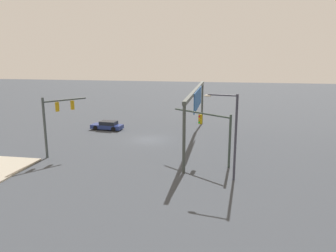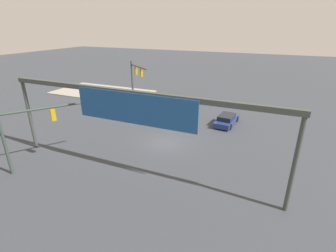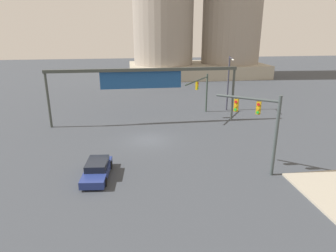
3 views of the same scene
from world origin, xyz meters
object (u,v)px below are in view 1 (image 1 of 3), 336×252
Objects in this scene: traffic_signal_near_corner at (214,127)px; streetlamp_curved_arm at (231,130)px; sedan_car_approaching at (107,126)px; traffic_signal_opposite_side at (54,116)px.

traffic_signal_near_corner is 0.80× the size of streetlamp_curved_arm.
traffic_signal_near_corner reaches higher than sedan_car_approaching.
streetlamp_curved_arm reaches higher than traffic_signal_near_corner.
traffic_signal_opposite_side is (0.47, -16.07, 0.58)m from traffic_signal_near_corner.
sedan_car_approaching is at bearing -2.44° from traffic_signal_near_corner.
traffic_signal_near_corner is 19.42m from sedan_car_approaching.
traffic_signal_near_corner is 0.94× the size of traffic_signal_opposite_side.
streetlamp_curved_arm reaches higher than traffic_signal_opposite_side.
sedan_car_approaching is (-12.25, 0.93, -3.58)m from traffic_signal_opposite_side.
traffic_signal_near_corner is 1.29× the size of sedan_car_approaching.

